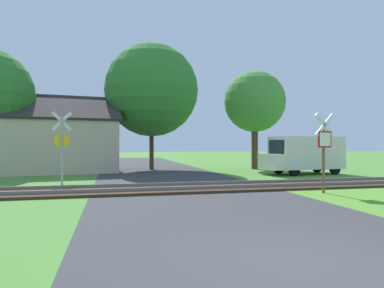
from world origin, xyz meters
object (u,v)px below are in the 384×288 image
house (59,144)px  tree_center (152,90)px  stop_sign_near (324,146)px  tree_right (255,102)px  mail_truck (304,154)px  crossing_sign_far (62,142)px

house → tree_center: (6.12, 0.59, 3.83)m
stop_sign_near → tree_right: tree_right is taller
tree_center → mail_truck: tree_center is taller
tree_center → tree_right: size_ratio=1.26×
crossing_sign_far → tree_right: size_ratio=0.45×
crossing_sign_far → mail_truck: crossing_sign_far is taller
stop_sign_near → mail_truck: size_ratio=0.58×
house → tree_center: size_ratio=0.89×
tree_center → tree_right: (7.40, -1.13, -0.76)m
house → stop_sign_near: bearing=-56.9°
stop_sign_near → mail_truck: bearing=-124.9°
house → tree_right: 13.88m
house → tree_right: size_ratio=1.12×
stop_sign_near → crossing_sign_far: size_ratio=0.90×
crossing_sign_far → tree_center: tree_center is taller
tree_center → crossing_sign_far: bearing=-120.7°
house → mail_truck: house is taller
mail_truck → stop_sign_near: bearing=147.1°
stop_sign_near → crossing_sign_far: bearing=-35.7°
crossing_sign_far → tree_center: size_ratio=0.36×
crossing_sign_far → tree_right: bearing=15.0°
stop_sign_near → house: (-10.87, 12.76, 0.11)m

